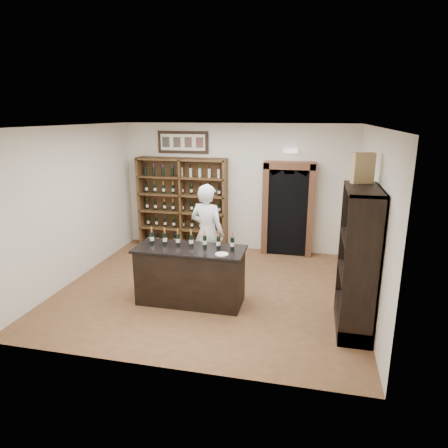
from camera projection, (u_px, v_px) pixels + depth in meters
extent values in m
plane|color=brown|center=(211.00, 289.00, 7.56)|extent=(5.50, 5.50, 0.00)
plane|color=white|center=(209.00, 126.00, 6.77)|extent=(5.50, 5.50, 0.00)
cube|color=silver|center=(236.00, 188.00, 9.51)|extent=(5.50, 0.04, 3.00)
cube|color=silver|center=(73.00, 204.00, 7.75)|extent=(0.04, 5.00, 3.00)
cube|color=silver|center=(371.00, 221.00, 6.58)|extent=(0.04, 5.00, 3.00)
cube|color=#53331C|center=(185.00, 202.00, 9.87)|extent=(2.20, 0.02, 2.20)
cube|color=#53331C|center=(141.00, 201.00, 9.93)|extent=(0.06, 0.38, 2.20)
cube|color=#53331C|center=(225.00, 205.00, 9.47)|extent=(0.06, 0.38, 2.20)
cube|color=#53331C|center=(182.00, 203.00, 9.70)|extent=(0.04, 0.38, 2.20)
cube|color=#53331C|center=(183.00, 245.00, 9.98)|extent=(2.18, 0.38, 0.04)
cube|color=#53331C|center=(183.00, 228.00, 9.87)|extent=(2.18, 0.38, 0.04)
cube|color=#53331C|center=(183.00, 212.00, 9.76)|extent=(2.18, 0.38, 0.03)
cube|color=#53331C|center=(182.00, 195.00, 9.64)|extent=(2.18, 0.38, 0.04)
cube|color=#53331C|center=(182.00, 177.00, 9.53)|extent=(2.18, 0.38, 0.04)
cube|color=#53331C|center=(181.00, 160.00, 9.42)|extent=(2.18, 0.38, 0.04)
cube|color=black|center=(183.00, 142.00, 9.48)|extent=(1.25, 0.04, 0.52)
cube|color=black|center=(288.00, 210.00, 9.21)|extent=(0.97, 0.29, 2.05)
cube|color=#A76640|center=(266.00, 208.00, 9.30)|extent=(0.14, 0.35, 2.15)
cube|color=#A76640|center=(311.00, 211.00, 9.08)|extent=(0.14, 0.35, 2.15)
cube|color=#A76640|center=(290.00, 165.00, 8.92)|extent=(1.15, 0.35, 0.16)
cube|color=white|center=(291.00, 151.00, 8.93)|extent=(0.30, 0.10, 0.10)
cube|color=black|center=(190.00, 277.00, 6.92)|extent=(1.80, 0.70, 0.94)
cube|color=black|center=(190.00, 249.00, 6.78)|extent=(1.88, 0.78, 0.04)
cylinder|color=black|center=(152.00, 238.00, 6.99)|extent=(0.07, 0.07, 0.21)
cylinder|color=white|center=(152.00, 239.00, 6.99)|extent=(0.07, 0.07, 0.07)
cylinder|color=#CF8837|center=(152.00, 230.00, 6.95)|extent=(0.03, 0.03, 0.09)
cylinder|color=black|center=(165.00, 239.00, 6.94)|extent=(0.07, 0.07, 0.21)
cylinder|color=white|center=(165.00, 239.00, 6.94)|extent=(0.07, 0.07, 0.07)
cylinder|color=#CF8837|center=(164.00, 230.00, 6.90)|extent=(0.03, 0.03, 0.09)
cylinder|color=black|center=(178.00, 240.00, 6.89)|extent=(0.07, 0.07, 0.21)
cylinder|color=white|center=(178.00, 240.00, 6.89)|extent=(0.07, 0.07, 0.07)
cylinder|color=#CF8837|center=(178.00, 231.00, 6.85)|extent=(0.03, 0.03, 0.09)
cylinder|color=black|center=(191.00, 241.00, 6.83)|extent=(0.07, 0.07, 0.21)
cylinder|color=white|center=(191.00, 241.00, 6.84)|extent=(0.07, 0.07, 0.07)
cylinder|color=#CF8837|center=(191.00, 232.00, 6.79)|extent=(0.03, 0.03, 0.09)
cylinder|color=black|center=(205.00, 241.00, 6.78)|extent=(0.07, 0.07, 0.21)
cylinder|color=white|center=(205.00, 242.00, 6.79)|extent=(0.07, 0.07, 0.07)
cylinder|color=#CF8837|center=(205.00, 233.00, 6.74)|extent=(0.03, 0.03, 0.09)
cylinder|color=black|center=(218.00, 242.00, 6.73)|extent=(0.07, 0.07, 0.21)
cylinder|color=white|center=(218.00, 243.00, 6.74)|extent=(0.07, 0.07, 0.07)
cylinder|color=#CF8837|center=(218.00, 234.00, 6.69)|extent=(0.03, 0.03, 0.09)
cylinder|color=black|center=(232.00, 243.00, 6.68)|extent=(0.07, 0.07, 0.21)
cylinder|color=white|center=(232.00, 244.00, 6.69)|extent=(0.07, 0.07, 0.07)
cylinder|color=#CF8837|center=(232.00, 235.00, 6.64)|extent=(0.03, 0.03, 0.09)
cube|color=black|center=(374.00, 262.00, 5.84)|extent=(0.02, 1.20, 2.20)
cube|color=black|center=(361.00, 276.00, 5.35)|extent=(0.48, 0.04, 2.20)
cube|color=black|center=(354.00, 249.00, 6.44)|extent=(0.48, 0.04, 2.20)
cube|color=black|center=(364.00, 189.00, 5.61)|extent=(0.48, 1.20, 0.04)
cube|color=black|center=(352.00, 321.00, 6.15)|extent=(0.48, 1.20, 0.24)
cube|color=black|center=(353.00, 307.00, 6.09)|extent=(0.48, 1.16, 0.03)
cube|color=black|center=(356.00, 274.00, 5.95)|extent=(0.48, 1.16, 0.03)
cube|color=black|center=(360.00, 238.00, 5.80)|extent=(0.48, 1.16, 0.03)
imported|color=white|center=(207.00, 233.00, 7.73)|extent=(0.80, 0.63, 1.93)
cylinder|color=white|center=(222.00, 254.00, 6.45)|extent=(0.22, 0.22, 0.02)
cube|color=tan|center=(363.00, 168.00, 5.89)|extent=(0.35, 0.24, 0.45)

